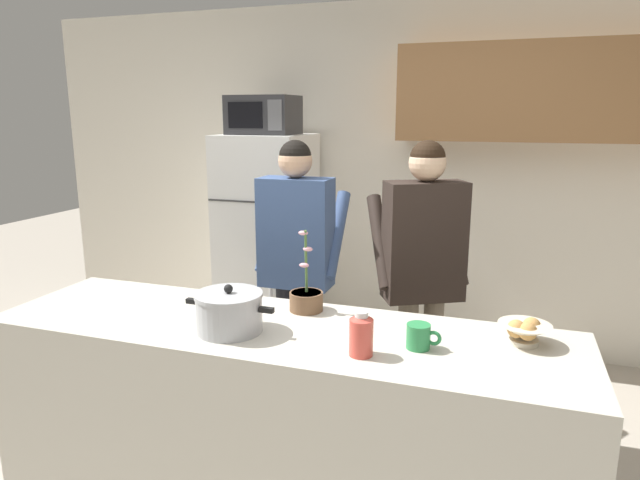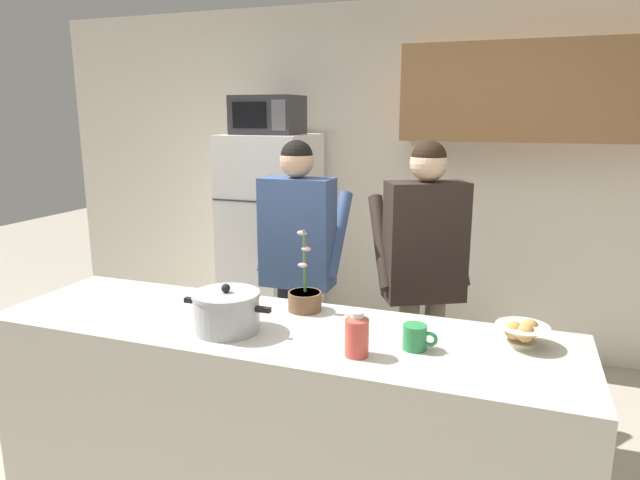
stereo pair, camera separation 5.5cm
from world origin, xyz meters
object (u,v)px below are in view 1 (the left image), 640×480
cooking_pot (229,312)px  coffee_mug (419,336)px  person_near_pot (297,248)px  person_by_sink (423,257)px  refrigerator (267,242)px  bread_bowl (525,331)px  microwave (264,115)px  bottle_near_edge (361,334)px  potted_orchid (306,298)px

cooking_pot → coffee_mug: 0.76m
person_near_pot → person_by_sink: 0.73m
refrigerator → person_near_pot: size_ratio=1.00×
refrigerator → bread_bowl: 2.52m
microwave → refrigerator: bearing=90.1°
coffee_mug → refrigerator: bearing=127.7°
person_by_sink → coffee_mug: bearing=-82.2°
cooking_pot → bread_bowl: 1.15m
cooking_pot → bottle_near_edge: 0.57m
refrigerator → potted_orchid: refrigerator is taller
person_by_sink → bread_bowl: (0.50, -0.78, -0.06)m
person_near_pot → potted_orchid: 0.78m
refrigerator → person_by_sink: person_by_sink is taller
person_near_pot → person_by_sink: bearing=-1.2°
person_near_pot → bread_bowl: person_near_pot is taller
cooking_pot → potted_orchid: bearing=57.4°
cooking_pot → person_by_sink: bearing=58.6°
cooking_pot → coffee_mug: cooking_pot is taller
person_by_sink → potted_orchid: 0.81m
bottle_near_edge → potted_orchid: potted_orchid is taller
person_by_sink → bread_bowl: size_ratio=8.22×
person_near_pot → coffee_mug: size_ratio=12.53×
person_by_sink → refrigerator: bearing=144.9°
refrigerator → potted_orchid: size_ratio=4.43×
refrigerator → cooking_pot: size_ratio=4.23×
bottle_near_edge → person_by_sink: bearing=86.8°
person_near_pot → coffee_mug: bearing=-48.2°
bottle_near_edge → bread_bowl: bearing=27.6°
cooking_pot → bread_bowl: size_ratio=1.92×
microwave → person_by_sink: size_ratio=0.29×
person_near_pot → coffee_mug: (0.86, -0.97, -0.06)m
microwave → bread_bowl: size_ratio=2.39×
bottle_near_edge → cooking_pot: bearing=174.4°
bread_bowl → bottle_near_edge: (-0.57, -0.30, 0.03)m
person_near_pot → bread_bowl: 1.47m
coffee_mug → person_by_sink: bearing=97.8°
person_by_sink → coffee_mug: person_by_sink is taller
person_near_pot → coffee_mug: person_near_pot is taller
microwave → coffee_mug: (1.46, -1.86, -0.81)m
person_near_pot → bottle_near_edge: size_ratio=9.79×
potted_orchid → cooking_pot: bearing=-122.6°
bread_bowl → person_by_sink: bearing=122.8°
person_near_pot → potted_orchid: (0.32, -0.71, -0.05)m
potted_orchid → coffee_mug: bearing=-25.2°
person_near_pot → cooking_pot: bearing=-84.0°
bread_bowl → potted_orchid: (-0.92, 0.09, 0.01)m
cooking_pot → potted_orchid: (0.21, 0.33, -0.02)m
person_near_pot → microwave: bearing=123.6°
person_near_pot → refrigerator: bearing=123.0°
bottle_near_edge → potted_orchid: 0.52m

